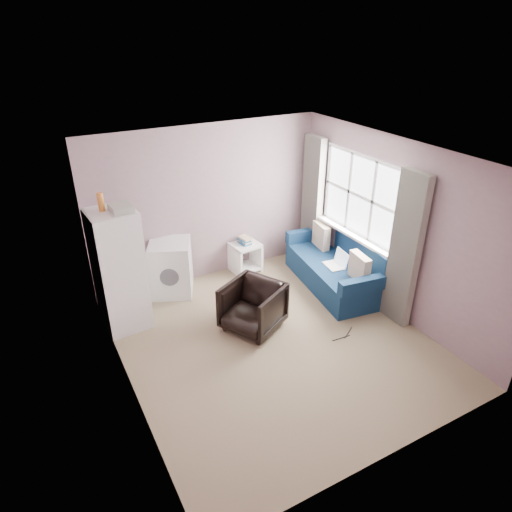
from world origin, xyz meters
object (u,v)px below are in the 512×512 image
Objects in this scene: armchair at (253,305)px; washing_machine at (171,267)px; side_table at (245,255)px; sofa at (338,267)px; fridge at (119,270)px.

armchair is 1.58m from washing_machine.
sofa is at bearing -46.23° from side_table.
washing_machine is 2.63m from sofa.
armchair is 1.66m from side_table.
washing_machine is at bearing 176.40° from armchair.
side_table is at bearing 11.11° from fridge.
sofa is (2.41, -1.05, -0.13)m from washing_machine.
fridge is 3.36m from sofa.
sofa is (1.09, -1.14, 0.02)m from side_table.
fridge is 2.28× the size of washing_machine.
side_table is (1.32, 0.08, -0.16)m from washing_machine.
sofa is at bearing 0.59° from washing_machine.
sofa is at bearing 74.15° from armchair.
armchair is at bearing -113.48° from side_table.
fridge is at bearing -125.00° from washing_machine.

